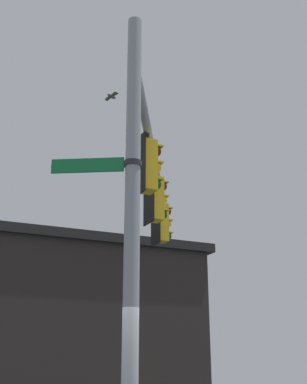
# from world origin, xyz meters

# --- Properties ---
(signal_pole) EXTENTS (0.23, 0.23, 7.14)m
(signal_pole) POSITION_xyz_m (0.00, 0.00, 3.57)
(signal_pole) COLOR gray
(signal_pole) RESTS_ON ground
(mast_arm) EXTENTS (5.88, 3.54, 0.18)m
(mast_arm) POSITION_xyz_m (-2.89, 1.70, 6.26)
(mast_arm) COLOR gray
(traffic_light_nearest_pole) EXTENTS (0.54, 0.49, 1.31)m
(traffic_light_nearest_pole) POSITION_xyz_m (-1.94, 1.16, 5.47)
(traffic_light_nearest_pole) COLOR black
(traffic_light_mid_inner) EXTENTS (0.54, 0.49, 1.31)m
(traffic_light_mid_inner) POSITION_xyz_m (-3.72, 2.20, 5.47)
(traffic_light_mid_inner) COLOR black
(traffic_light_mid_outer) EXTENTS (0.54, 0.49, 1.31)m
(traffic_light_mid_outer) POSITION_xyz_m (-5.49, 3.24, 5.47)
(traffic_light_mid_outer) COLOR black
(street_name_sign) EXTENTS (0.77, 1.20, 0.22)m
(street_name_sign) POSITION_xyz_m (-0.20, -0.34, 4.59)
(street_name_sign) COLOR #147238
(bird_flying) EXTENTS (0.41, 0.29, 0.10)m
(bird_flying) POSITION_xyz_m (-3.95, 1.09, 8.05)
(bird_flying) COLOR #4C4742
(storefront_building) EXTENTS (9.03, 13.00, 5.80)m
(storefront_building) POSITION_xyz_m (-12.36, 0.38, 2.91)
(storefront_building) COLOR #282321
(storefront_building) RESTS_ON ground
(tree_by_storefront) EXTENTS (3.94, 3.94, 7.44)m
(tree_by_storefront) POSITION_xyz_m (-15.71, 2.57, 5.45)
(tree_by_storefront) COLOR #4C3823
(tree_by_storefront) RESTS_ON ground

